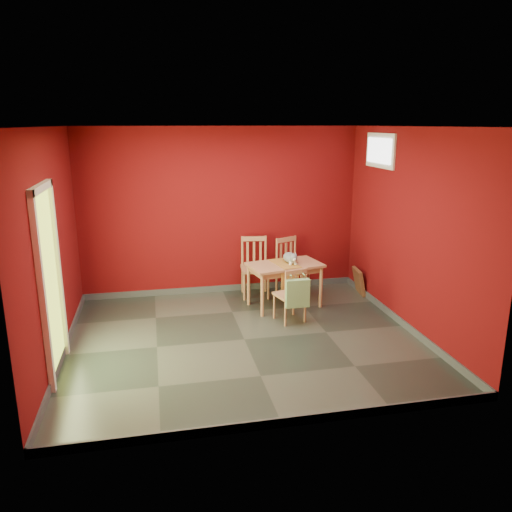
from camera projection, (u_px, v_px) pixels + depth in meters
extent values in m
plane|color=#2D342D|center=(244.00, 339.00, 6.52)|extent=(4.50, 4.50, 0.00)
plane|color=#60090C|center=(221.00, 212.00, 8.07)|extent=(4.50, 0.00, 4.50)
plane|color=#60090C|center=(286.00, 290.00, 4.29)|extent=(4.50, 0.00, 4.50)
plane|color=#60090C|center=(51.00, 248.00, 5.73)|extent=(0.00, 4.00, 4.00)
plane|color=#60090C|center=(410.00, 231.00, 6.62)|extent=(0.00, 4.00, 4.00)
plane|color=white|center=(243.00, 127.00, 5.83)|extent=(4.50, 4.50, 0.00)
cube|color=#3F4244|center=(223.00, 288.00, 8.39)|extent=(4.50, 0.02, 0.10)
cube|color=#3F4244|center=(283.00, 422.00, 4.63)|extent=(4.50, 0.02, 0.10)
cube|color=#3F4244|center=(64.00, 351.00, 6.07)|extent=(0.03, 4.00, 0.10)
cube|color=#3F4244|center=(402.00, 322.00, 6.95)|extent=(0.03, 4.00, 0.10)
cube|color=#B7D838|center=(49.00, 285.00, 5.44)|extent=(0.02, 0.85, 2.05)
cube|color=white|center=(42.00, 296.00, 4.99)|extent=(0.06, 0.08, 2.13)
cube|color=white|center=(58.00, 270.00, 5.87)|extent=(0.06, 0.08, 2.13)
cube|color=white|center=(40.00, 188.00, 5.17)|extent=(0.06, 1.01, 0.08)
cube|color=white|center=(380.00, 151.00, 7.31)|extent=(0.03, 0.90, 0.50)
cube|color=white|center=(379.00, 151.00, 7.30)|extent=(0.02, 0.76, 0.36)
cube|color=silver|center=(314.00, 269.00, 8.64)|extent=(0.08, 0.02, 0.12)
cube|color=#B47A54|center=(285.00, 265.00, 7.56)|extent=(1.19, 0.83, 0.04)
cube|color=#B47A54|center=(285.00, 269.00, 7.57)|extent=(1.06, 0.70, 0.09)
cylinder|color=#B47A54|center=(262.00, 296.00, 7.23)|extent=(0.05, 0.05, 0.64)
cylinder|color=#B47A54|center=(249.00, 285.00, 7.69)|extent=(0.05, 0.05, 0.64)
cylinder|color=#B47A54|center=(321.00, 287.00, 7.59)|extent=(0.05, 0.05, 0.64)
cylinder|color=#B47A54|center=(304.00, 278.00, 8.06)|extent=(0.05, 0.05, 0.64)
cube|color=#A86E2B|center=(285.00, 263.00, 7.55)|extent=(0.40, 0.64, 0.01)
cube|color=#A86E2B|center=(290.00, 279.00, 7.31)|extent=(0.28, 0.06, 0.30)
cube|color=#B47A54|center=(255.00, 269.00, 8.07)|extent=(0.49, 0.49, 0.04)
cylinder|color=#B47A54|center=(244.00, 287.00, 7.93)|extent=(0.04, 0.04, 0.44)
cylinder|color=#B47A54|center=(243.00, 280.00, 8.29)|extent=(0.04, 0.04, 0.44)
cylinder|color=#B47A54|center=(268.00, 286.00, 7.96)|extent=(0.04, 0.04, 0.44)
cylinder|color=#B47A54|center=(265.00, 279.00, 8.33)|extent=(0.04, 0.04, 0.44)
cylinder|color=#B47A54|center=(242.00, 251.00, 8.17)|extent=(0.04, 0.04, 0.48)
cylinder|color=#B47A54|center=(266.00, 250.00, 8.20)|extent=(0.04, 0.04, 0.48)
cube|color=#B47A54|center=(254.00, 239.00, 8.13)|extent=(0.41, 0.08, 0.07)
cube|color=#B47A54|center=(248.00, 253.00, 8.18)|extent=(0.04, 0.03, 0.37)
cube|color=#B47A54|center=(254.00, 253.00, 8.20)|extent=(0.04, 0.03, 0.37)
cube|color=#B47A54|center=(260.00, 253.00, 8.21)|extent=(0.04, 0.03, 0.37)
cube|color=#B47A54|center=(293.00, 268.00, 8.13)|extent=(0.57, 0.57, 0.04)
cylinder|color=#B47A54|center=(290.00, 287.00, 7.94)|extent=(0.04, 0.04, 0.43)
cylinder|color=#B47A54|center=(277.00, 281.00, 8.24)|extent=(0.04, 0.04, 0.43)
cylinder|color=#B47A54|center=(309.00, 283.00, 8.14)|extent=(0.04, 0.04, 0.43)
cylinder|color=#B47A54|center=(294.00, 277.00, 8.44)|extent=(0.04, 0.04, 0.43)
cylinder|color=#B47A54|center=(277.00, 253.00, 8.11)|extent=(0.04, 0.04, 0.47)
cylinder|color=#B47A54|center=(295.00, 249.00, 8.32)|extent=(0.04, 0.04, 0.47)
cube|color=#B47A54|center=(286.00, 240.00, 8.17)|extent=(0.38, 0.18, 0.07)
cube|color=#B47A54|center=(281.00, 254.00, 8.17)|extent=(0.04, 0.03, 0.36)
cube|color=#B47A54|center=(286.00, 253.00, 8.23)|extent=(0.04, 0.03, 0.36)
cube|color=#B47A54|center=(291.00, 252.00, 8.28)|extent=(0.04, 0.03, 0.36)
cube|color=#B47A54|center=(290.00, 295.00, 7.06)|extent=(0.46, 0.46, 0.04)
cylinder|color=#B47A54|center=(293.00, 303.00, 7.32)|extent=(0.03, 0.03, 0.37)
cylinder|color=#B47A54|center=(305.00, 310.00, 7.05)|extent=(0.03, 0.03, 0.37)
cylinder|color=#B47A54|center=(274.00, 306.00, 7.18)|extent=(0.03, 0.03, 0.37)
cylinder|color=#B47A54|center=(285.00, 314.00, 6.91)|extent=(0.03, 0.03, 0.37)
cylinder|color=#B47A54|center=(306.00, 282.00, 6.94)|extent=(0.03, 0.03, 0.40)
cylinder|color=#B47A54|center=(286.00, 285.00, 6.80)|extent=(0.03, 0.03, 0.40)
cube|color=#B47A54|center=(296.00, 272.00, 6.83)|extent=(0.34, 0.12, 0.06)
cube|color=#B47A54|center=(301.00, 285.00, 6.92)|extent=(0.03, 0.03, 0.31)
cube|color=#B47A54|center=(296.00, 286.00, 6.88)|extent=(0.03, 0.03, 0.31)
cube|color=#B47A54|center=(290.00, 287.00, 6.84)|extent=(0.03, 0.03, 0.31)
cube|color=#76A167|center=(297.00, 293.00, 6.82)|extent=(0.33, 0.10, 0.39)
cylinder|color=#76A167|center=(290.00, 274.00, 6.80)|extent=(0.02, 0.17, 0.02)
cylinder|color=#76A167|center=(303.00, 274.00, 6.83)|extent=(0.02, 0.17, 0.02)
cube|color=brown|center=(359.00, 281.00, 8.24)|extent=(0.18, 0.43, 0.42)
cube|color=black|center=(359.00, 281.00, 8.23)|extent=(0.12, 0.30, 0.30)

